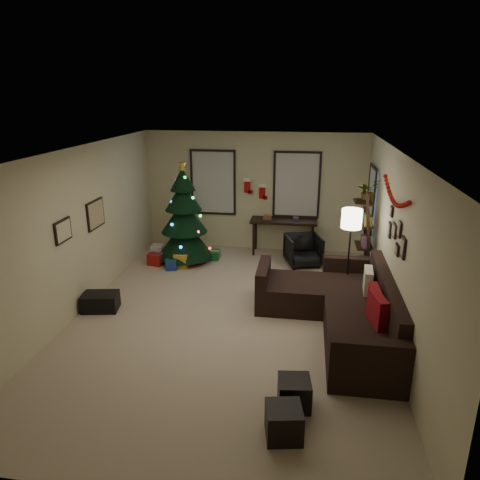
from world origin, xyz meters
The scene contains 29 objects.
floor centered at (0.00, 0.00, 0.00)m, with size 7.00×7.00×0.00m, color tan.
ceiling centered at (0.00, 0.00, 2.70)m, with size 7.00×7.00×0.00m, color white.
wall_back centered at (0.00, 3.50, 1.35)m, with size 5.00×5.00×0.00m, color beige.
wall_front centered at (0.00, -3.50, 1.35)m, with size 5.00×5.00×0.00m, color beige.
wall_left centered at (-2.50, 0.00, 1.35)m, with size 7.00×7.00×0.00m, color beige.
wall_right centered at (2.50, 0.00, 1.35)m, with size 7.00×7.00×0.00m, color beige.
window_back_left centered at (-0.95, 3.47, 1.55)m, with size 1.05×0.06×1.50m.
window_back_right centered at (0.95, 3.47, 1.55)m, with size 1.05×0.06×1.50m.
window_right_wall centered at (2.47, 2.55, 1.50)m, with size 0.06×0.90×1.30m.
christmas_tree centered at (-1.39, 2.46, 0.92)m, with size 1.20×1.20×2.23m.
presents centered at (-1.57, 2.26, 0.13)m, with size 1.50×1.01×0.30m.
sofa centered at (1.81, -0.04, 0.30)m, with size 2.11×3.05×0.92m.
pillow_red_a centered at (2.21, -0.73, 0.64)m, with size 0.13×0.50×0.50m, color maroon.
pillow_red_b centered at (2.21, -0.40, 0.64)m, with size 0.12×0.45×0.45m, color maroon.
pillow_cream centered at (2.21, 0.33, 0.63)m, with size 0.13×0.44×0.44m, color beige.
ottoman_near centered at (1.14, -2.04, 0.18)m, with size 0.37×0.37×0.35m, color black.
ottoman_far centered at (1.04, -2.55, 0.18)m, with size 0.38×0.38×0.36m, color black.
desk centered at (0.70, 3.22, 0.71)m, with size 1.48×0.53×0.80m.
desk_chair centered at (1.16, 2.57, 0.33)m, with size 0.64×0.60×0.66m, color black.
bookshelf centered at (2.30, 1.71, 0.91)m, with size 0.30×0.55×1.88m.
potted_plant centered at (2.30, 1.92, 1.85)m, with size 0.51×0.44×0.56m, color #4C4C4C.
floor_lamp centered at (1.95, 1.03, 1.37)m, with size 0.35×0.35×1.65m.
art_map centered at (-2.48, 0.67, 1.48)m, with size 0.04×0.60×0.50m.
art_abstract centered at (-2.48, -0.43, 1.51)m, with size 0.04×0.45×0.35m.
gallery centered at (2.48, -0.07, 1.57)m, with size 0.03×1.25×0.54m.
garland centered at (2.45, 0.19, 2.10)m, with size 0.08×1.90×0.30m, color #A5140C, non-canonical shape.
stocking_left centered at (-0.14, 3.38, 1.52)m, with size 0.20×0.05×0.36m.
stocking_right centered at (0.19, 3.49, 1.38)m, with size 0.20×0.05×0.36m.
storage_bin centered at (-2.20, -0.05, 0.15)m, with size 0.59×0.39×0.29m, color black.
Camera 1 is at (1.16, -6.50, 3.52)m, focal length 33.61 mm.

